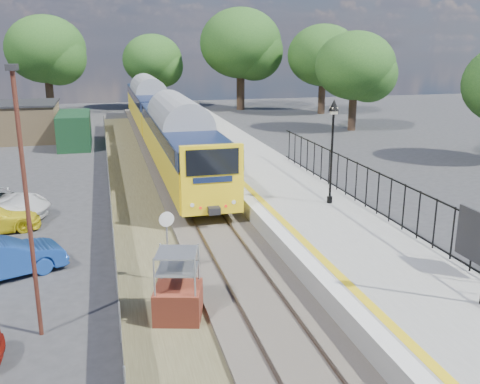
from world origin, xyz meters
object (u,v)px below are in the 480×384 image
object	(u,v)px
brick_plinth	(178,287)
car_blue	(1,259)
speed_sign	(167,236)
victorian_lamp_north	(333,127)
train	(160,116)
carpark_lamp	(26,190)

from	to	relation	value
brick_plinth	car_blue	xyz separation A→B (m)	(-5.47, 4.40, -0.34)
speed_sign	car_blue	xyz separation A→B (m)	(-5.48, 1.91, -1.00)
victorian_lamp_north	speed_sign	distance (m)	9.44
car_blue	train	bearing A→B (deg)	-41.13
carpark_lamp	car_blue	distance (m)	5.76
brick_plinth	speed_sign	world-z (taller)	speed_sign
brick_plinth	car_blue	bearing A→B (deg)	141.16
victorian_lamp_north	speed_sign	bearing A→B (deg)	-149.33
speed_sign	car_blue	world-z (taller)	speed_sign
carpark_lamp	car_blue	bearing A→B (deg)	110.99
victorian_lamp_north	brick_plinth	xyz separation A→B (m)	(-7.82, -7.12, -3.27)
train	brick_plinth	distance (m)	27.83
train	speed_sign	size ratio (longest dim) A/B	16.13
victorian_lamp_north	car_blue	xyz separation A→B (m)	(-13.28, -2.72, -3.61)
victorian_lamp_north	train	distance (m)	21.32
brick_plinth	speed_sign	size ratio (longest dim) A/B	0.85
victorian_lamp_north	brick_plinth	world-z (taller)	victorian_lamp_north
car_blue	speed_sign	bearing A→B (deg)	-131.38
victorian_lamp_north	car_blue	distance (m)	14.03
train	carpark_lamp	xyz separation A→B (m)	(-6.33, -27.59, 1.81)
carpark_lamp	train	bearing A→B (deg)	77.07
brick_plinth	carpark_lamp	distance (m)	4.93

